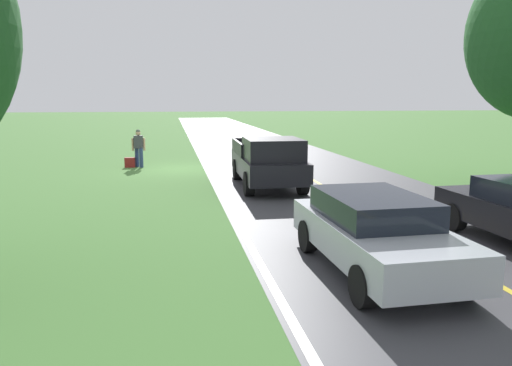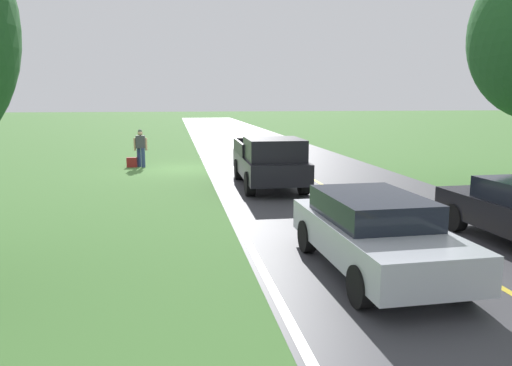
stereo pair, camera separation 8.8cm
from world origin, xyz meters
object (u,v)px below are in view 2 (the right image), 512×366
Objects in this scene: suitcase_carried at (132,162)px; pickup_truck_passing at (270,161)px; hitchhiker_walking at (141,146)px; sedan_ahead_same_lane at (374,231)px.

suitcase_carried is 0.08× the size of pickup_truck_passing.
hitchhiker_walking is at bearing -52.06° from pickup_truck_passing.
hitchhiker_walking reaches higher than suitcase_carried.
pickup_truck_passing reaches higher than sedan_ahead_same_lane.
hitchhiker_walking reaches higher than sedan_ahead_same_lane.
hitchhiker_walking is 0.87m from suitcase_carried.
pickup_truck_passing is at bearing 127.94° from hitchhiker_walking.
sedan_ahead_same_lane is (-5.07, 15.02, -0.23)m from hitchhiker_walking.
suitcase_carried is (0.42, 0.06, -0.75)m from hitchhiker_walking.
hitchhiker_walking is 15.85m from sedan_ahead_same_lane.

